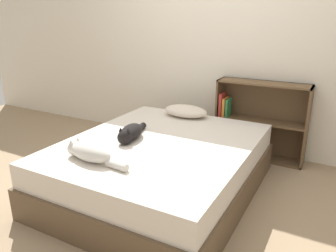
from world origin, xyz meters
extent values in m
plane|color=#997F60|center=(0.00, 0.00, 0.00)|extent=(8.00, 8.00, 0.00)
cube|color=silver|center=(0.00, 1.35, 1.25)|extent=(8.00, 0.06, 2.50)
cube|color=brown|center=(0.00, 0.00, 0.14)|extent=(1.57, 1.93, 0.27)
cube|color=beige|center=(0.00, 0.00, 0.38)|extent=(1.53, 1.87, 0.21)
ellipsoid|color=beige|center=(-0.13, 0.79, 0.54)|extent=(0.49, 0.30, 0.12)
ellipsoid|color=beige|center=(-0.26, -0.60, 0.55)|extent=(0.40, 0.20, 0.14)
sphere|color=beige|center=(-0.43, -0.58, 0.54)|extent=(0.12, 0.12, 0.12)
cone|color=beige|center=(-0.43, -0.62, 0.61)|extent=(0.04, 0.04, 0.03)
cone|color=beige|center=(-0.43, -0.55, 0.61)|extent=(0.04, 0.04, 0.03)
cylinder|color=beige|center=(0.00, -0.62, 0.51)|extent=(0.18, 0.07, 0.06)
ellipsoid|color=black|center=(-0.26, -0.06, 0.54)|extent=(0.23, 0.36, 0.13)
sphere|color=black|center=(-0.23, -0.20, 0.54)|extent=(0.13, 0.13, 0.13)
cone|color=black|center=(-0.20, -0.19, 0.61)|extent=(0.04, 0.04, 0.03)
cone|color=black|center=(-0.27, -0.21, 0.61)|extent=(0.04, 0.04, 0.03)
cylinder|color=black|center=(-0.31, 0.16, 0.51)|extent=(0.09, 0.16, 0.06)
cube|color=brown|center=(0.12, 1.18, 0.43)|extent=(0.02, 0.26, 0.86)
cube|color=brown|center=(1.07, 1.18, 0.43)|extent=(0.02, 0.26, 0.86)
cube|color=brown|center=(0.60, 1.18, 0.01)|extent=(0.97, 0.26, 0.02)
cube|color=brown|center=(0.60, 1.18, 0.85)|extent=(0.97, 0.26, 0.02)
cube|color=brown|center=(0.60, 1.18, 0.43)|extent=(0.93, 0.26, 0.02)
cube|color=brown|center=(0.60, 1.30, 0.43)|extent=(0.97, 0.02, 0.86)
cube|color=#B7332D|center=(0.16, 1.14, 0.57)|extent=(0.03, 0.16, 0.26)
cube|color=orange|center=(0.20, 1.14, 0.54)|extent=(0.03, 0.16, 0.21)
cube|color=#337F47|center=(0.24, 1.14, 0.54)|extent=(0.02, 0.16, 0.21)
camera|label=1|loc=(1.34, -2.31, 1.52)|focal=35.00mm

